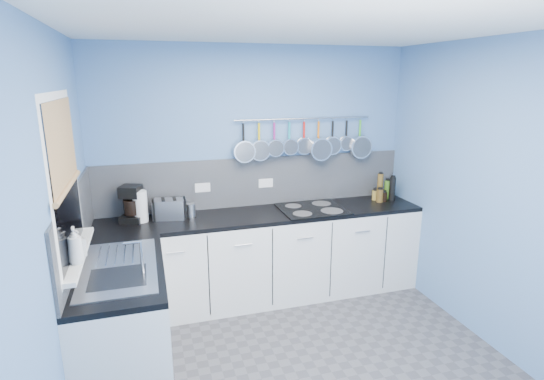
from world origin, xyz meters
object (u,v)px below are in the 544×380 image
coffee_maker (132,204)px  canister (191,210)px  soap_bottle_b (78,243)px  toaster (169,209)px  soap_bottle_a (75,245)px  paper_towel (140,206)px  hob (312,209)px

coffee_maker → canister: size_ratio=2.59×
soap_bottle_b → toaster: soap_bottle_b is taller
coffee_maker → toaster: coffee_maker is taller
soap_bottle_a → soap_bottle_b: 0.13m
soap_bottle_a → canister: size_ratio=1.86×
paper_towel → toaster: size_ratio=1.01×
soap_bottle_b → hob: bearing=25.1°
toaster → soap_bottle_a: bearing=-105.9°
soap_bottle_b → canister: size_ratio=1.34×
coffee_maker → soap_bottle_a: bearing=-85.1°
coffee_maker → hob: 1.73m
soap_bottle_b → toaster: 1.26m
coffee_maker → toaster: 0.34m
soap_bottle_a → hob: (2.03, 1.07, -0.26)m
paper_towel → canister: size_ratio=2.26×
hob → paper_towel: bearing=176.3°
paper_towel → canister: bearing=1.2°
paper_towel → coffee_maker: (-0.07, 0.03, 0.02)m
soap_bottle_b → hob: (2.03, 0.95, -0.23)m
hob → toaster: bearing=174.8°
paper_towel → hob: 1.66m
soap_bottle_b → paper_towel: 1.13m
canister → toaster: bearing=177.2°
soap_bottle_b → paper_towel: size_ratio=0.59×
hob → coffee_maker: bearing=175.5°
soap_bottle_b → canister: (0.84, 1.07, -0.17)m
coffee_maker → canister: (0.53, -0.02, -0.10)m
paper_towel → canister: (0.45, 0.01, -0.08)m
soap_bottle_a → paper_towel: size_ratio=0.83×
paper_towel → hob: bearing=-3.7°
soap_bottle_b → paper_towel: soap_bottle_b is taller
soap_bottle_a → canister: bearing=54.8°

